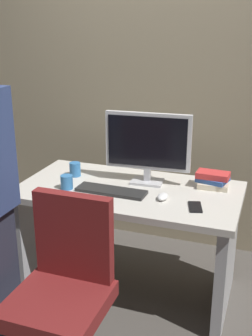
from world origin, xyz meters
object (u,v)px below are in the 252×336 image
object	(u,v)px
keyboard	(111,191)
cell_phone	(195,207)
office_chair	(64,303)
cup_by_monitor	(75,169)
desk	(129,221)
mouse	(163,197)
monitor	(148,144)
book_stack	(213,180)
cup_near_keyboard	(67,182)

from	to	relation	value
keyboard	cell_phone	bearing A→B (deg)	-3.83
office_chair	cup_by_monitor	distance (m)	1.02
desk	office_chair	size ratio (longest dim) A/B	1.46
cell_phone	desk	bearing A→B (deg)	146.31
cell_phone	mouse	bearing A→B (deg)	150.20
office_chair	cell_phone	bearing A→B (deg)	53.20
desk	cell_phone	bearing A→B (deg)	-18.31
desk	keyboard	size ratio (longest dim) A/B	3.19
mouse	keyboard	bearing A→B (deg)	-179.42
desk	cup_by_monitor	xyz separation A→B (m)	(-0.41, 0.09, 0.27)
cup_by_monitor	mouse	bearing A→B (deg)	-15.93
monitor	mouse	size ratio (longest dim) A/B	5.41
keyboard	mouse	world-z (taller)	mouse
desk	monitor	size ratio (longest dim) A/B	2.53
book_stack	monitor	bearing A→B (deg)	-169.80
cup_near_keyboard	cup_by_monitor	size ratio (longest dim) A/B	0.95
cup_near_keyboard	book_stack	xyz separation A→B (m)	(0.84, 0.34, 0.00)
mouse	book_stack	size ratio (longest dim) A/B	0.48
keyboard	office_chair	bearing A→B (deg)	-86.08
mouse	book_stack	bearing A→B (deg)	50.55
desk	cup_by_monitor	size ratio (longest dim) A/B	14.78
cup_by_monitor	keyboard	bearing A→B (deg)	-29.67
keyboard	book_stack	world-z (taller)	book_stack
desk	keyboard	bearing A→B (deg)	-128.38
monitor	book_stack	xyz separation A→B (m)	(0.41, 0.07, -0.21)
desk	keyboard	world-z (taller)	keyboard
cell_phone	monitor	bearing A→B (deg)	127.60
monitor	cell_phone	world-z (taller)	monitor
keyboard	book_stack	xyz separation A→B (m)	(0.56, 0.30, 0.04)
office_chair	cup_near_keyboard	distance (m)	0.81
mouse	cup_near_keyboard	bearing A→B (deg)	-176.26
monitor	cell_phone	size ratio (longest dim) A/B	3.76
book_stack	cell_phone	world-z (taller)	book_stack
office_chair	cell_phone	distance (m)	0.87
mouse	book_stack	distance (m)	0.38
desk	cup_near_keyboard	world-z (taller)	cup_near_keyboard
cup_by_monitor	desk	bearing A→B (deg)	-12.55
desk	monitor	distance (m)	0.51
keyboard	cup_by_monitor	distance (m)	0.39
mouse	desk	bearing A→B (deg)	158.59
desk	monitor	world-z (taller)	monitor
desk	mouse	size ratio (longest dim) A/B	13.70
cup_near_keyboard	cup_by_monitor	bearing A→B (deg)	103.29
office_chair	keyboard	xyz separation A→B (m)	(-0.03, 0.71, 0.30)
office_chair	keyboard	bearing A→B (deg)	92.44
mouse	office_chair	bearing A→B (deg)	-112.29
keyboard	cup_near_keyboard	distance (m)	0.28
desk	office_chair	xyz separation A→B (m)	(-0.05, -0.80, -0.07)
monitor	keyboard	distance (m)	0.37
monitor	cup_by_monitor	xyz separation A→B (m)	(-0.49, -0.04, -0.21)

